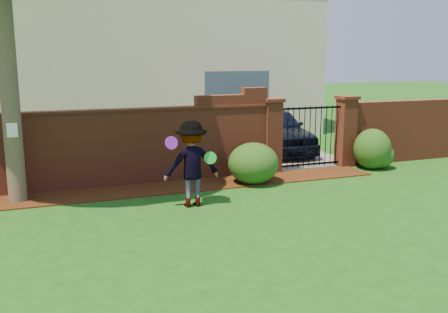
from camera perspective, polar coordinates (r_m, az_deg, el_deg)
name	(u,v)px	position (r m, az deg, el deg)	size (l,w,h in m)	color
ground	(246,234)	(8.59, 2.49, -8.71)	(80.00, 80.00, 0.01)	#184A12
mulch_bed	(147,190)	(11.36, -8.62, -3.71)	(11.10, 1.08, 0.03)	#351909
brick_wall	(93,147)	(11.65, -14.55, 1.02)	(8.70, 0.31, 2.16)	brown
brick_wall_return	(406,131)	(15.18, 19.78, 2.75)	(4.00, 0.25, 1.70)	brown
pillar_left	(272,135)	(12.86, 5.37, 2.41)	(0.50, 0.50, 1.88)	brown
pillar_right	(346,131)	(13.96, 13.52, 2.84)	(0.50, 0.50, 1.88)	brown
iron_gate	(310,137)	(13.39, 9.60, 2.21)	(1.78, 0.03, 1.60)	black
driveway	(248,144)	(17.05, 2.75, 1.40)	(3.20, 8.00, 0.01)	slate
house	(147,49)	(19.86, -8.66, 11.83)	(12.40, 6.40, 6.30)	beige
car	(276,130)	(15.53, 5.81, 2.94)	(1.63, 4.05, 1.38)	black
paper_notice	(12,130)	(10.72, -22.70, 2.75)	(0.20, 0.01, 0.28)	white
shrub_left	(253,163)	(11.74, 3.32, -0.77)	(1.17, 1.17, 0.96)	#164514
shrub_middle	(372,149)	(13.81, 16.31, 0.83)	(0.97, 0.97, 1.06)	#164514
shrub_right	(379,155)	(13.95, 16.98, 0.13)	(0.79, 0.79, 0.70)	#164514
man	(192,164)	(9.91, -3.64, -0.87)	(1.09, 0.63, 1.69)	gray
frisbee_purple	(171,143)	(9.57, -5.93, 1.54)	(0.25, 0.25, 0.02)	purple
frisbee_green	(210,158)	(9.83, -1.55, -0.15)	(0.25, 0.25, 0.02)	green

